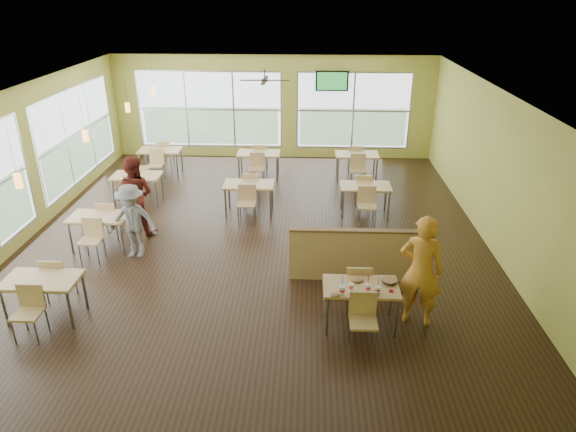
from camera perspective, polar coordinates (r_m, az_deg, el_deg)
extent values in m
plane|color=black|center=(11.30, -3.59, -2.67)|extent=(12.00, 12.00, 0.00)
plane|color=white|center=(10.26, -4.07, 13.47)|extent=(12.00, 12.00, 0.00)
cube|color=#C3BB4F|center=(16.43, -1.63, 11.95)|extent=(10.00, 0.04, 3.20)
cube|color=#C3BB4F|center=(5.46, -10.54, -16.38)|extent=(10.00, 0.04, 3.20)
cube|color=#C3BB4F|center=(12.25, -27.84, 4.76)|extent=(0.04, 12.00, 3.20)
cube|color=#C3BB4F|center=(11.30, 22.37, 4.29)|extent=(0.04, 12.00, 3.20)
cube|color=white|center=(14.82, -22.29, 8.48)|extent=(0.02, 4.50, 2.35)
cube|color=white|center=(16.69, -8.64, 11.62)|extent=(4.50, 0.02, 2.35)
cube|color=white|center=(16.45, 7.27, 11.51)|extent=(3.50, 0.02, 2.35)
cube|color=#B7BABC|center=(13.05, -25.66, 0.37)|extent=(0.04, 9.40, 0.05)
cube|color=#B7BABC|center=(16.70, -0.72, 7.73)|extent=(8.00, 0.04, 0.05)
cube|color=tan|center=(8.32, 8.13, -7.81)|extent=(1.20, 0.70, 0.04)
cube|color=brown|center=(8.33, 8.12, -7.96)|extent=(1.22, 0.71, 0.01)
cylinder|color=slate|center=(8.25, 4.35, -11.06)|extent=(0.05, 0.05, 0.71)
cylinder|color=slate|center=(8.36, 11.91, -11.04)|extent=(0.05, 0.05, 0.71)
cylinder|color=slate|center=(8.73, 4.24, -8.86)|extent=(0.05, 0.05, 0.71)
cylinder|color=slate|center=(8.83, 11.35, -8.87)|extent=(0.05, 0.05, 0.71)
cube|color=tan|center=(8.93, 7.71, -7.46)|extent=(0.42, 0.42, 0.04)
cube|color=tan|center=(8.98, 7.69, -5.63)|extent=(0.42, 0.04, 0.40)
cube|color=tan|center=(8.02, 8.36, -11.59)|extent=(0.42, 0.42, 0.04)
cube|color=tan|center=(7.74, 8.59, -11.10)|extent=(0.42, 0.04, 0.40)
cube|color=tan|center=(9.68, 7.30, -4.40)|extent=(2.40, 0.12, 1.00)
cube|color=brown|center=(9.44, 7.46, -1.63)|extent=(2.40, 0.14, 0.04)
cube|color=tan|center=(9.34, -25.74, -6.40)|extent=(1.20, 0.70, 0.04)
cube|color=brown|center=(9.35, -25.72, -6.54)|extent=(1.22, 0.71, 0.01)
cylinder|color=slate|center=(9.57, -28.99, -8.98)|extent=(0.05, 0.05, 0.71)
cylinder|color=slate|center=(9.07, -23.06, -9.59)|extent=(0.05, 0.05, 0.71)
cylinder|color=slate|center=(9.99, -27.39, -7.22)|extent=(0.05, 0.05, 0.71)
cylinder|color=slate|center=(9.51, -21.67, -7.69)|extent=(0.05, 0.05, 0.71)
cube|color=tan|center=(9.89, -24.06, -6.21)|extent=(0.42, 0.42, 0.04)
cube|color=tan|center=(9.93, -23.83, -4.57)|extent=(0.42, 0.04, 0.40)
cube|color=tan|center=(9.07, -26.95, -9.66)|extent=(0.42, 0.42, 0.04)
cube|color=tan|center=(8.82, -27.78, -9.13)|extent=(0.42, 0.04, 0.40)
cube|color=tan|center=(11.33, -20.26, -0.06)|extent=(1.20, 0.70, 0.04)
cube|color=brown|center=(11.34, -20.25, -0.17)|extent=(1.22, 0.71, 0.01)
cylinder|color=slate|center=(11.46, -23.01, -2.32)|extent=(0.05, 0.05, 0.71)
cylinder|color=slate|center=(11.05, -17.93, -2.50)|extent=(0.05, 0.05, 0.71)
cylinder|color=slate|center=(11.94, -21.91, -1.08)|extent=(0.05, 0.05, 0.71)
cylinder|color=slate|center=(11.54, -17.01, -1.21)|extent=(0.05, 0.05, 0.71)
cube|color=tan|center=(11.91, -19.13, -0.19)|extent=(0.42, 0.42, 0.04)
cube|color=tan|center=(11.98, -18.97, 1.14)|extent=(0.42, 0.04, 0.40)
cube|color=tan|center=(10.99, -21.07, -2.57)|extent=(0.42, 0.42, 0.04)
cube|color=tan|center=(10.75, -21.62, -1.98)|extent=(0.42, 0.04, 0.40)
cube|color=tan|center=(13.50, -16.49, 4.32)|extent=(1.20, 0.70, 0.04)
cube|color=brown|center=(13.51, -16.48, 4.22)|extent=(1.22, 0.71, 0.01)
cylinder|color=slate|center=(13.56, -18.84, 2.39)|extent=(0.05, 0.05, 0.71)
cylinder|color=slate|center=(13.21, -14.46, 2.38)|extent=(0.05, 0.05, 0.71)
cylinder|color=slate|center=(14.06, -18.05, 3.28)|extent=(0.05, 0.05, 0.71)
cylinder|color=slate|center=(13.72, -13.81, 3.28)|extent=(0.05, 0.05, 0.71)
cube|color=tan|center=(14.08, -15.69, 4.03)|extent=(0.42, 0.42, 0.04)
cube|color=tan|center=(14.18, -15.57, 5.13)|extent=(0.42, 0.04, 0.40)
cube|color=tan|center=(13.11, -17.07, 2.34)|extent=(0.42, 0.42, 0.04)
cube|color=tan|center=(12.87, -17.44, 2.93)|extent=(0.42, 0.04, 0.40)
cube|color=tan|center=(15.49, -14.04, 7.13)|extent=(1.20, 0.70, 0.04)
cube|color=brown|center=(15.50, -14.03, 7.05)|extent=(1.22, 0.71, 0.01)
cylinder|color=slate|center=(15.50, -16.11, 5.45)|extent=(0.05, 0.05, 0.71)
cylinder|color=slate|center=(15.19, -12.22, 5.49)|extent=(0.05, 0.05, 0.71)
cylinder|color=slate|center=(16.02, -15.50, 6.13)|extent=(0.05, 0.05, 0.71)
cylinder|color=slate|center=(15.73, -11.73, 6.18)|extent=(0.05, 0.05, 0.71)
cube|color=tan|center=(16.08, -13.43, 6.77)|extent=(0.42, 0.42, 0.04)
cube|color=tan|center=(16.19, -13.33, 7.72)|extent=(0.42, 0.04, 0.40)
cube|color=tan|center=(15.07, -14.49, 5.49)|extent=(0.42, 0.42, 0.04)
cube|color=tan|center=(14.83, -14.77, 6.05)|extent=(0.42, 0.04, 0.40)
cube|color=tan|center=(12.40, -4.38, 3.52)|extent=(1.20, 0.70, 0.04)
cube|color=brown|center=(12.41, -4.37, 3.41)|extent=(1.22, 0.71, 0.01)
cylinder|color=slate|center=(12.35, -6.96, 1.44)|extent=(0.05, 0.05, 0.71)
cylinder|color=slate|center=(12.22, -1.96, 1.37)|extent=(0.05, 0.05, 0.71)
cylinder|color=slate|center=(12.88, -6.57, 2.44)|extent=(0.05, 0.05, 0.71)
cylinder|color=slate|center=(12.76, -1.77, 2.38)|extent=(0.05, 0.05, 0.71)
cube|color=tan|center=(13.01, -4.07, 3.23)|extent=(0.42, 0.42, 0.04)
cube|color=tan|center=(13.11, -4.01, 4.43)|extent=(0.42, 0.04, 0.40)
cube|color=tan|center=(12.00, -4.63, 1.34)|extent=(0.42, 0.42, 0.04)
cube|color=tan|center=(11.74, -4.77, 1.97)|extent=(0.42, 0.04, 0.40)
cube|color=tan|center=(14.75, -3.29, 6.97)|extent=(1.20, 0.70, 0.04)
cube|color=brown|center=(14.76, -3.29, 6.88)|extent=(1.22, 0.71, 0.01)
cylinder|color=slate|center=(14.66, -5.47, 5.24)|extent=(0.05, 0.05, 0.71)
cylinder|color=slate|center=(14.55, -1.24, 5.21)|extent=(0.05, 0.05, 0.71)
cylinder|color=slate|center=(15.20, -5.19, 5.96)|extent=(0.05, 0.05, 0.71)
cylinder|color=slate|center=(15.10, -1.10, 5.93)|extent=(0.05, 0.05, 0.71)
cube|color=tan|center=(15.36, -3.07, 6.59)|extent=(0.42, 0.42, 0.04)
cube|color=tan|center=(15.47, -3.03, 7.58)|extent=(0.42, 0.04, 0.40)
cube|color=tan|center=(14.32, -3.47, 5.25)|extent=(0.42, 0.42, 0.04)
cube|color=tan|center=(14.07, -3.57, 5.84)|extent=(0.42, 0.04, 0.40)
cube|color=tan|center=(12.40, 8.61, 3.30)|extent=(1.20, 0.70, 0.04)
cube|color=brown|center=(12.41, 8.60, 3.19)|extent=(1.22, 0.71, 0.01)
cylinder|color=slate|center=(12.22, 6.11, 1.23)|extent=(0.05, 0.05, 0.71)
cylinder|color=slate|center=(12.34, 11.12, 1.13)|extent=(0.05, 0.05, 0.71)
cylinder|color=slate|center=(12.75, 5.97, 2.25)|extent=(0.05, 0.05, 0.71)
cylinder|color=slate|center=(12.87, 10.77, 2.15)|extent=(0.05, 0.05, 0.71)
cube|color=tan|center=(13.01, 8.30, 3.02)|extent=(0.42, 0.42, 0.04)
cube|color=tan|center=(13.11, 8.28, 4.22)|extent=(0.42, 0.04, 0.40)
cube|color=tan|center=(11.99, 8.78, 1.11)|extent=(0.42, 0.42, 0.04)
cube|color=tan|center=(11.74, 8.93, 1.73)|extent=(0.42, 0.04, 0.40)
cube|color=tan|center=(14.75, 7.68, 6.79)|extent=(1.20, 0.70, 0.04)
cube|color=brown|center=(14.75, 7.67, 6.70)|extent=(1.22, 0.71, 0.01)
cylinder|color=slate|center=(14.55, 5.56, 5.09)|extent=(0.05, 0.05, 0.71)
cylinder|color=slate|center=(14.65, 9.80, 4.98)|extent=(0.05, 0.05, 0.71)
cylinder|color=slate|center=(15.10, 5.46, 5.82)|extent=(0.05, 0.05, 0.71)
cylinder|color=slate|center=(15.20, 9.55, 5.71)|extent=(0.05, 0.05, 0.71)
cube|color=tan|center=(15.35, 7.46, 6.41)|extent=(0.42, 0.42, 0.04)
cube|color=tan|center=(15.47, 7.45, 7.40)|extent=(0.42, 0.04, 0.40)
cube|color=tan|center=(14.31, 7.80, 5.06)|extent=(0.42, 0.42, 0.04)
cube|color=tan|center=(14.07, 7.91, 5.65)|extent=(0.42, 0.04, 0.40)
cylinder|color=#2D2119|center=(8.55, -28.30, 5.98)|extent=(0.01, 0.01, 0.70)
cylinder|color=orange|center=(8.66, -27.79, 3.48)|extent=(0.11, 0.11, 0.22)
cylinder|color=#2D2119|center=(10.69, -21.91, 10.34)|extent=(0.01, 0.01, 0.70)
cylinder|color=orange|center=(10.78, -21.58, 8.29)|extent=(0.11, 0.11, 0.22)
cylinder|color=#2D2119|center=(12.97, -17.62, 13.15)|extent=(0.01, 0.01, 0.70)
cylinder|color=orange|center=(13.04, -17.39, 11.43)|extent=(0.11, 0.11, 0.22)
cylinder|color=#2D2119|center=(15.03, -14.88, 14.87)|extent=(0.01, 0.01, 0.70)
cylinder|color=orange|center=(15.09, -14.71, 13.37)|extent=(0.11, 0.11, 0.22)
cylinder|color=#2D2119|center=(13.22, -2.62, 15.42)|extent=(0.03, 0.03, 0.24)
cylinder|color=#2D2119|center=(13.24, -2.61, 14.83)|extent=(0.16, 0.16, 0.06)
cube|color=#2D2119|center=(13.22, -1.04, 14.83)|extent=(0.55, 0.10, 0.01)
cube|color=#2D2119|center=(13.58, -2.48, 15.07)|extent=(0.10, 0.55, 0.01)
cube|color=#2D2119|center=(13.27, -4.17, 14.81)|extent=(0.55, 0.10, 0.01)
cube|color=#2D2119|center=(12.90, -2.74, 14.57)|extent=(0.10, 0.55, 0.01)
cube|color=black|center=(16.15, 4.91, 14.73)|extent=(1.00, 0.06, 0.60)
cube|color=green|center=(16.11, 4.91, 14.71)|extent=(0.90, 0.01, 0.52)
imported|color=orange|center=(8.47, 14.55, -5.93)|extent=(0.81, 0.65, 1.93)
imported|color=#5A1C14|center=(11.76, -16.69, 2.21)|extent=(0.96, 0.79, 1.79)
imported|color=slate|center=(10.78, -16.91, -0.55)|extent=(1.04, 0.63, 1.56)
cone|color=white|center=(8.04, 6.02, -8.22)|extent=(0.10, 0.10, 0.13)
cylinder|color=red|center=(8.04, 6.02, -8.20)|extent=(0.09, 0.09, 0.04)
cylinder|color=white|center=(8.00, 6.04, -7.78)|extent=(0.10, 0.10, 0.01)
cylinder|color=#1282EE|center=(7.94, 6.08, -7.08)|extent=(0.02, 0.06, 0.24)
cone|color=white|center=(8.16, 7.00, -7.83)|extent=(0.08, 0.08, 0.11)
cylinder|color=red|center=(8.16, 7.00, -7.82)|extent=(0.08, 0.08, 0.03)
cylinder|color=white|center=(8.13, 7.03, -7.48)|extent=(0.08, 0.08, 0.01)
cylinder|color=yellow|center=(8.08, 7.06, -6.91)|extent=(0.03, 0.05, 0.20)
cone|color=white|center=(8.16, 8.84, -7.91)|extent=(0.09, 0.09, 0.12)
cylinder|color=red|center=(8.16, 8.84, -7.89)|extent=(0.08, 0.08, 0.03)
cylinder|color=white|center=(8.12, 8.87, -7.52)|extent=(0.09, 0.09, 0.01)
cylinder|color=red|center=(8.07, 8.92, -6.90)|extent=(0.02, 0.06, 0.22)
cone|color=white|center=(8.14, 9.93, -8.10)|extent=(0.08, 0.08, 0.11)
cylinder|color=red|center=(8.14, 9.93, -8.08)|extent=(0.08, 0.08, 0.03)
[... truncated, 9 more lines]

